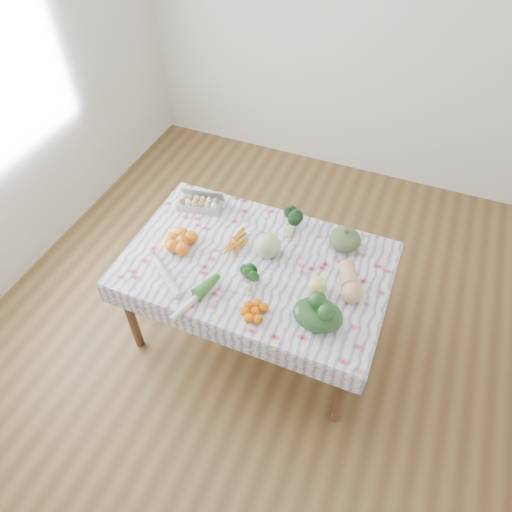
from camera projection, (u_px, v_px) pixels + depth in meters
ground at (256, 329)px, 3.44m from camera, size 4.50×4.50×0.00m
wall_back at (358, 26)px, 3.81m from camera, size 4.00×0.04×2.80m
dining_table at (256, 271)px, 2.94m from camera, size 1.60×1.00×0.75m
tablecloth at (256, 263)px, 2.88m from camera, size 1.66×1.06×0.01m
egg_carton at (199, 205)px, 3.19m from camera, size 0.32×0.18×0.08m
carrot_bunch at (238, 244)px, 2.96m from camera, size 0.22×0.20×0.04m
kale_bunch at (291, 221)px, 3.03m from camera, size 0.19×0.17×0.14m
kabocha_squash at (345, 240)px, 2.92m from camera, size 0.27×0.27×0.14m
cabbage at (268, 245)px, 2.86m from camera, size 0.20×0.20×0.16m
butternut_squash at (350, 282)px, 2.69m from camera, size 0.23×0.31×0.13m
orange_cluster at (182, 241)px, 2.94m from camera, size 0.28×0.28×0.09m
broccoli at (246, 280)px, 2.72m from camera, size 0.18×0.18×0.09m
mandarin_cluster at (255, 311)px, 2.59m from camera, size 0.20×0.20×0.06m
grapefruit at (318, 286)px, 2.68m from camera, size 0.12×0.12×0.12m
spinach_bag at (318, 315)px, 2.53m from camera, size 0.31×0.26×0.13m
daikon at (167, 277)px, 2.76m from camera, size 0.33×0.26×0.05m
leek at (195, 298)px, 2.66m from camera, size 0.15×0.38×0.04m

